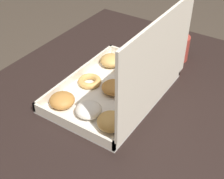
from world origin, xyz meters
TOP-DOWN VIEW (x-y plane):
  - dining_table at (0.00, 0.00)m, footprint 0.99×0.83m
  - donut_box at (0.06, 0.02)m, footprint 0.41×0.29m
  - coffee_mug at (-0.26, 0.07)m, footprint 0.08×0.08m

SIDE VIEW (x-z plane):
  - dining_table at x=0.00m, z-range 0.25..0.96m
  - coffee_mug at x=-0.26m, z-range 0.71..0.81m
  - donut_box at x=0.06m, z-range 0.62..0.92m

